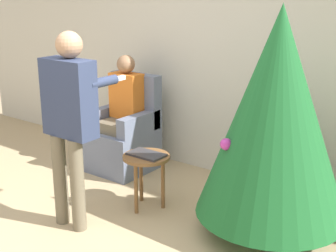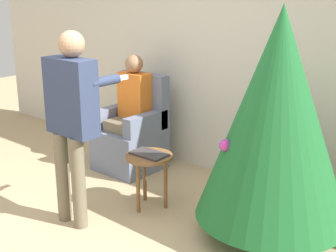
# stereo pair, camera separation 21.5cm
# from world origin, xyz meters

# --- Properties ---
(wall_back) EXTENTS (8.00, 0.06, 2.70)m
(wall_back) POSITION_xyz_m (0.00, 2.23, 1.35)
(wall_back) COLOR beige
(wall_back) RESTS_ON ground_plane
(christmas_tree) EXTENTS (1.23, 1.23, 1.89)m
(christmas_tree) POSITION_xyz_m (1.10, 1.28, 1.04)
(christmas_tree) COLOR brown
(christmas_tree) RESTS_ON ground_plane
(armchair) EXTENTS (0.63, 0.66, 1.07)m
(armchair) POSITION_xyz_m (-0.85, 1.67, 0.37)
(armchair) COLOR slate
(armchair) RESTS_ON ground_plane
(person_seated) EXTENTS (0.36, 0.46, 1.29)m
(person_seated) POSITION_xyz_m (-0.85, 1.64, 0.72)
(person_seated) COLOR #6B604C
(person_seated) RESTS_ON ground_plane
(person_standing) EXTENTS (0.49, 0.57, 1.67)m
(person_standing) POSITION_xyz_m (-0.33, 0.44, 1.01)
(person_standing) COLOR #6B604C
(person_standing) RESTS_ON ground_plane
(side_stool) EXTENTS (0.44, 0.44, 0.52)m
(side_stool) POSITION_xyz_m (-0.03, 1.05, 0.44)
(side_stool) COLOR brown
(side_stool) RESTS_ON ground_plane
(laptop) EXTENTS (0.34, 0.20, 0.02)m
(laptop) POSITION_xyz_m (-0.03, 1.05, 0.53)
(laptop) COLOR #38383D
(laptop) RESTS_ON side_stool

